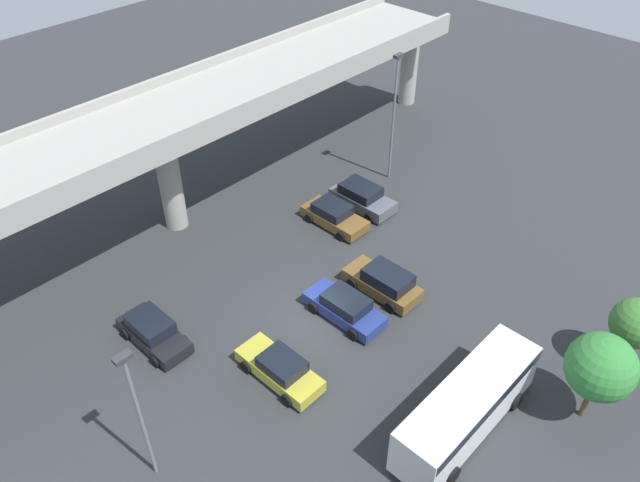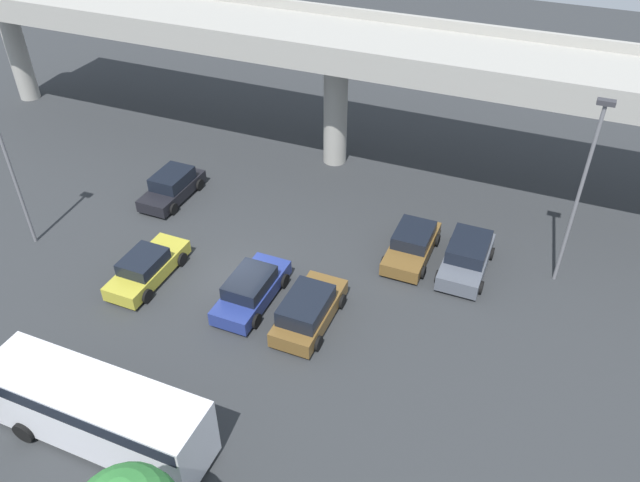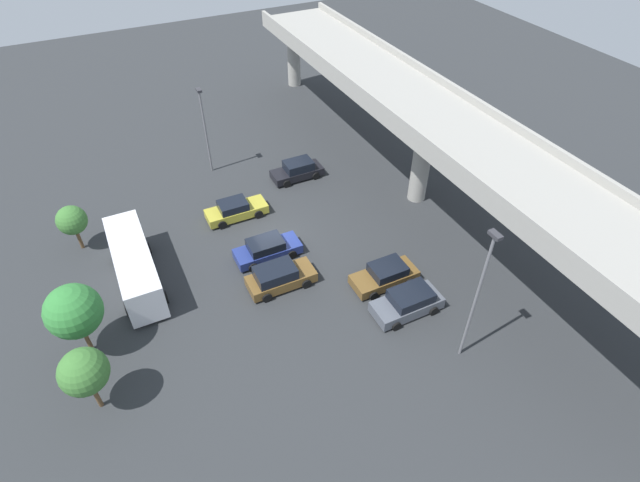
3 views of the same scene
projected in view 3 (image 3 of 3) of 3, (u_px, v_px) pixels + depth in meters
ground_plane at (274, 242)px, 36.08m from camera, size 103.26×103.26×0.00m
highway_overpass at (428, 119)px, 35.61m from camera, size 49.59×6.61×8.33m
parked_car_0 at (297, 170)px, 41.86m from camera, size 2.04×4.30×1.54m
parked_car_1 at (236, 210)px, 37.85m from camera, size 2.00×4.63×1.45m
parked_car_2 at (267, 249)px, 34.46m from camera, size 2.06×4.60×1.49m
parked_car_3 at (279, 277)px, 32.33m from camera, size 2.13×4.45×1.64m
parked_car_4 at (385, 275)px, 32.61m from camera, size 2.13×4.41×1.45m
parked_car_5 at (408, 302)px, 30.72m from camera, size 2.20×4.39×1.59m
shuttle_bus at (134, 263)px, 32.02m from camera, size 8.33×2.56×2.77m
lamp_post_near_aisle at (478, 291)px, 25.33m from camera, size 0.70×0.35×9.08m
lamp_post_mid_lot at (205, 125)px, 40.28m from camera, size 0.70×0.35×7.40m
tree_front_left at (72, 220)px, 34.02m from camera, size 2.04×2.04×3.51m
tree_front_centre at (74, 311)px, 26.80m from camera, size 3.06×3.06×4.86m
tree_front_right at (84, 372)px, 24.30m from camera, size 2.44×2.44×4.25m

